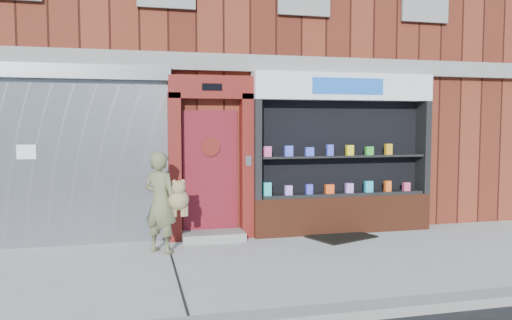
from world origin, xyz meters
name	(u,v)px	position (x,y,z in m)	size (l,w,h in m)	color
ground	(281,264)	(0.00, 0.00, 0.00)	(80.00, 80.00, 0.00)	#9E9E99
curb	(340,313)	(0.00, -2.15, 0.06)	(60.00, 0.30, 0.12)	gray
building	(215,49)	(0.00, 5.99, 4.00)	(12.00, 8.16, 8.00)	#511D12
shutter_bay	(78,144)	(-3.00, 1.93, 1.72)	(3.10, 0.30, 3.04)	gray
red_door_bay	(211,158)	(-0.75, 1.86, 1.46)	(1.52, 0.58, 2.90)	#621510
pharmacy_bay	(342,160)	(1.75, 1.81, 1.37)	(3.50, 0.41, 3.00)	#612A17
woman	(163,202)	(-1.65, 1.07, 0.82)	(0.80, 0.68, 1.62)	#646643
doormat	(341,237)	(1.55, 1.37, 0.01)	(1.11, 0.78, 0.03)	black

